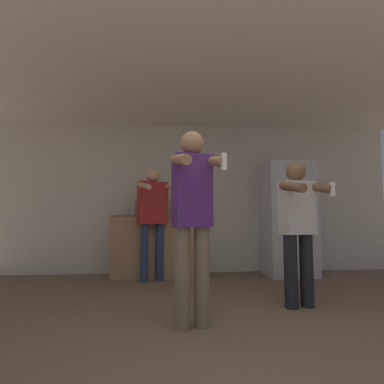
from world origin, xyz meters
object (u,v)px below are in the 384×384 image
bottle_brown_liquor (134,209)px  bottle_dark_rum (158,209)px  bottle_short_whiskey (178,208)px  person_man_side (298,224)px  bottle_red_label (164,208)px  bottle_amber_bourbon (149,209)px  person_woman_foreground (192,214)px  person_spectator_back (153,211)px  refrigerator (287,219)px

bottle_brown_liquor → bottle_dark_rum: bottle_dark_rum is taller
bottle_short_whiskey → person_man_side: bearing=-56.2°
bottle_red_label → bottle_brown_liquor: bearing=180.0°
bottle_brown_liquor → bottle_amber_bourbon: size_ratio=0.99×
bottle_red_label → person_woman_foreground: size_ratio=0.16×
person_spectator_back → refrigerator: bearing=7.5°
person_woman_foreground → bottle_amber_bourbon: bearing=102.5°
bottle_amber_bourbon → person_man_side: size_ratio=0.17×
bottle_brown_liquor → person_man_side: bearing=-43.4°
bottle_short_whiskey → bottle_dark_rum: size_ratio=1.18×
bottle_dark_rum → person_woman_foreground: 2.35m
person_spectator_back → bottle_short_whiskey: bearing=47.4°
bottle_brown_liquor → person_woman_foreground: (0.76, -2.32, -0.10)m
bottle_dark_rum → bottle_amber_bourbon: same height
refrigerator → person_spectator_back: (-2.20, -0.29, 0.12)m
person_man_side → bottle_red_label: bearing=128.3°
person_man_side → person_spectator_back: bearing=138.9°
bottle_amber_bourbon → bottle_red_label: (0.25, -0.00, 0.01)m
bottle_short_whiskey → bottle_brown_liquor: size_ratio=1.19×
refrigerator → bottle_dark_rum: bearing=176.4°
bottle_red_label → person_spectator_back: size_ratio=0.17×
bottle_red_label → person_man_side: size_ratio=0.18×
bottle_amber_bourbon → bottle_short_whiskey: bearing=0.0°
person_man_side → bottle_short_whiskey: bearing=123.8°
person_spectator_back → person_man_side: bearing=-41.1°
person_man_side → refrigerator: bearing=71.0°
refrigerator → bottle_dark_rum: size_ratio=6.84×
person_spectator_back → bottle_amber_bourbon: bearing=100.6°
refrigerator → bottle_brown_liquor: refrigerator is taller
bottle_amber_bourbon → person_man_side: 2.50m
refrigerator → bottle_dark_rum: (-2.13, 0.13, 0.15)m
bottle_red_label → bottle_short_whiskey: bearing=0.0°
bottle_brown_liquor → person_woman_foreground: 2.44m
refrigerator → bottle_amber_bourbon: refrigerator is taller
bottle_red_label → person_woman_foreground: 2.34m
refrigerator → person_spectator_back: size_ratio=1.08×
refrigerator → bottle_red_label: size_ratio=6.50×
refrigerator → bottle_brown_liquor: bearing=177.0°
refrigerator → person_man_side: (-0.58, -1.70, -0.04)m
person_woman_foreground → person_spectator_back: person_woman_foreground is taller
bottle_brown_liquor → bottle_red_label: bottle_red_label is taller
person_woman_foreground → person_man_side: (1.18, 0.49, -0.10)m
bottle_brown_liquor → person_woman_foreground: person_woman_foreground is taller
bottle_dark_rum → person_spectator_back: bearing=-99.9°
person_man_side → bottle_brown_liquor: bearing=136.6°
person_woman_foreground → bottle_short_whiskey: bearing=91.2°
person_man_side → person_woman_foreground: bearing=-157.6°
bottle_amber_bourbon → person_man_side: (1.70, -1.83, -0.20)m
person_man_side → person_spectator_back: 2.15m
person_man_side → person_spectator_back: (-1.62, 1.41, 0.16)m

